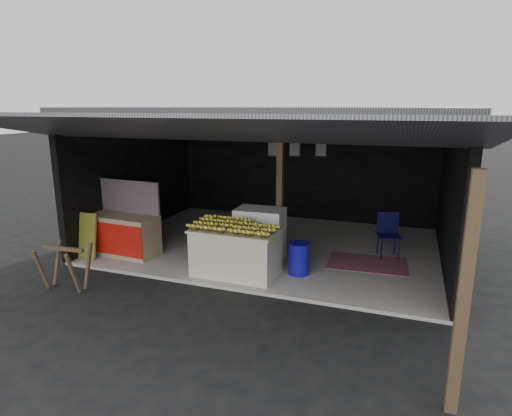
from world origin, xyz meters
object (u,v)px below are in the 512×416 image
at_px(sawhorse, 65,263).
at_px(water_barrel, 299,259).
at_px(neighbor_stall, 124,232).
at_px(plastic_chair, 388,231).
at_px(white_crate, 260,234).
at_px(banana_table, 237,251).

relative_size(sawhorse, water_barrel, 1.40).
relative_size(neighbor_stall, plastic_chair, 1.67).
bearing_deg(white_crate, neighbor_stall, -169.13).
distance_m(sawhorse, plastic_chair, 6.08).
xyz_separation_m(white_crate, sawhorse, (-2.65, -2.37, -0.10)).
bearing_deg(sawhorse, neighbor_stall, 89.26).
xyz_separation_m(neighbor_stall, plastic_chair, (5.12, 1.71, 0.08)).
bearing_deg(water_barrel, white_crate, 152.59).
height_order(white_crate, neighbor_stall, neighbor_stall).
distance_m(white_crate, plastic_chair, 2.60).
xyz_separation_m(white_crate, plastic_chair, (2.37, 1.07, 0.01)).
relative_size(white_crate, water_barrel, 1.86).
relative_size(banana_table, water_barrel, 2.81).
bearing_deg(neighbor_stall, plastic_chair, 22.05).
distance_m(white_crate, sawhorse, 3.55).
xyz_separation_m(banana_table, water_barrel, (1.07, 0.38, -0.15)).
bearing_deg(banana_table, white_crate, 81.09).
bearing_deg(water_barrel, sawhorse, -152.06).
xyz_separation_m(banana_table, neighbor_stall, (-2.60, 0.21, 0.02)).
relative_size(white_crate, neighbor_stall, 0.69).
bearing_deg(banana_table, sawhorse, -147.79).
height_order(white_crate, water_barrel, white_crate).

